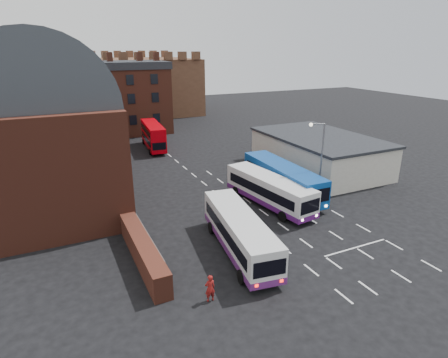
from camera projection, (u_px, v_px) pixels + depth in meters
name	position (u px, v px, depth m)	size (l,w,h in m)	color
ground	(279.00, 244.00, 29.26)	(180.00, 180.00, 0.00)	black
railway_station	(41.00, 118.00, 38.25)	(12.00, 28.00, 16.00)	#602B1E
forecourt_wall	(143.00, 251.00, 26.51)	(1.20, 10.00, 1.80)	#602B1E
cream_building	(319.00, 152.00, 46.53)	(10.40, 16.40, 4.25)	beige
brick_terrace	(102.00, 103.00, 64.08)	(22.00, 10.00, 11.00)	brown
castle_keep	(142.00, 86.00, 85.79)	(22.00, 22.00, 12.00)	brown
bus_white_outbound	(240.00, 231.00, 27.61)	(3.96, 11.07, 2.95)	silver
bus_white_inbound	(269.00, 189.00, 35.78)	(3.85, 10.97, 2.93)	silver
bus_blue	(282.00, 177.00, 38.38)	(3.15, 11.82, 3.21)	#0B4191
bus_red_double	(153.00, 136.00, 55.73)	(3.14, 9.68, 3.80)	#C2000A
street_lamp	(319.00, 154.00, 36.19)	(1.54, 0.66, 7.83)	slate
pedestrian_red	(210.00, 288.00, 22.45)	(0.65, 0.43, 1.79)	maroon
pedestrian_beige	(246.00, 266.00, 25.01)	(0.70, 0.55, 1.44)	tan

